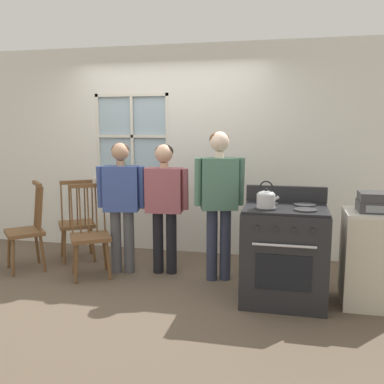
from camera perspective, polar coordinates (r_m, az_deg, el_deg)
ground_plane at (r=4.64m, az=-7.37°, el=-12.45°), size 16.00×16.00×0.00m
wall_back at (r=5.66m, az=-2.51°, el=5.39°), size 6.40×0.16×2.70m
chair_by_window at (r=4.92m, az=-13.43°, el=-5.75°), size 0.57×0.56×1.03m
chair_near_wall at (r=5.54m, az=-15.10°, el=-4.18°), size 0.57×0.56×1.03m
chair_center_cluster at (r=5.36m, az=-21.20°, el=-4.92°), size 0.58×0.58×1.03m
person_elderly_left at (r=4.89m, az=-9.40°, el=-0.47°), size 0.55×0.28×1.49m
person_teen_center at (r=4.81m, az=-3.72°, el=-0.57°), size 0.56×0.24×1.48m
person_adult_right at (r=4.58m, az=3.64°, el=0.11°), size 0.54×0.32×1.62m
stove at (r=4.21m, az=12.17°, el=-8.04°), size 0.79×0.68×1.08m
kettle at (r=3.96m, az=9.85°, el=-0.83°), size 0.21×0.17×0.25m
potted_plant at (r=5.82m, az=-9.13°, el=2.58°), size 0.16×0.16×0.29m
side_counter at (r=4.38m, az=22.99°, el=-8.19°), size 0.55×0.50×0.90m
stereo at (r=4.24m, az=23.48°, el=-1.30°), size 0.34×0.29×0.18m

